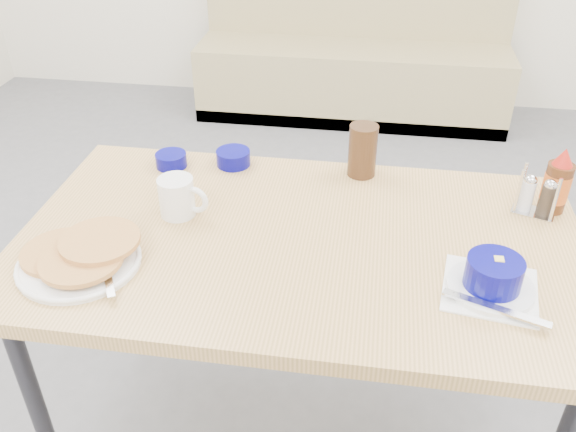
# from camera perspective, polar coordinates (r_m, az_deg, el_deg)

# --- Properties ---
(booth_bench) EXTENTS (1.90, 0.56, 1.22)m
(booth_bench) POSITION_cam_1_polar(r_m,az_deg,el_deg) (3.97, 6.13, 14.51)
(booth_bench) COLOR tan
(booth_bench) RESTS_ON ground
(dining_table) EXTENTS (1.40, 0.80, 0.76)m
(dining_table) POSITION_cam_1_polar(r_m,az_deg,el_deg) (1.55, 1.08, -3.84)
(dining_table) COLOR tan
(dining_table) RESTS_ON ground
(pancake_plate) EXTENTS (0.28, 0.28, 0.05)m
(pancake_plate) POSITION_cam_1_polar(r_m,az_deg,el_deg) (1.49, -18.87, -3.62)
(pancake_plate) COLOR white
(pancake_plate) RESTS_ON dining_table
(coffee_mug) EXTENTS (0.14, 0.09, 0.10)m
(coffee_mug) POSITION_cam_1_polar(r_m,az_deg,el_deg) (1.59, -10.23, 1.79)
(coffee_mug) COLOR white
(coffee_mug) RESTS_ON dining_table
(grits_setting) EXTENTS (0.23, 0.24, 0.09)m
(grits_setting) POSITION_cam_1_polar(r_m,az_deg,el_deg) (1.40, 18.61, -5.52)
(grits_setting) COLOR white
(grits_setting) RESTS_ON dining_table
(creamer_bowl) EXTENTS (0.09, 0.09, 0.04)m
(creamer_bowl) POSITION_cam_1_polar(r_m,az_deg,el_deg) (1.84, -10.88, 5.17)
(creamer_bowl) COLOR #05046E
(creamer_bowl) RESTS_ON dining_table
(butter_bowl) EXTENTS (0.10, 0.10, 0.05)m
(butter_bowl) POSITION_cam_1_polar(r_m,az_deg,el_deg) (1.83, -5.14, 5.44)
(butter_bowl) COLOR #05046E
(butter_bowl) RESTS_ON dining_table
(amber_tumbler) EXTENTS (0.11, 0.11, 0.15)m
(amber_tumbler) POSITION_cam_1_polar(r_m,az_deg,el_deg) (1.76, 6.99, 6.11)
(amber_tumbler) COLOR #3A2212
(amber_tumbler) RESTS_ON dining_table
(condiment_caddy) EXTENTS (0.12, 0.09, 0.13)m
(condiment_caddy) POSITION_cam_1_polar(r_m,az_deg,el_deg) (1.71, 22.23, 1.54)
(condiment_caddy) COLOR silver
(condiment_caddy) RESTS_ON dining_table
(syrup_bottle) EXTENTS (0.07, 0.07, 0.18)m
(syrup_bottle) POSITION_cam_1_polar(r_m,az_deg,el_deg) (1.72, 23.85, 2.77)
(syrup_bottle) COLOR #47230F
(syrup_bottle) RESTS_ON dining_table
(sugar_wrapper) EXTENTS (0.04, 0.04, 0.00)m
(sugar_wrapper) POSITION_cam_1_polar(r_m,az_deg,el_deg) (1.56, -16.04, -2.17)
(sugar_wrapper) COLOR #EC634E
(sugar_wrapper) RESTS_ON dining_table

